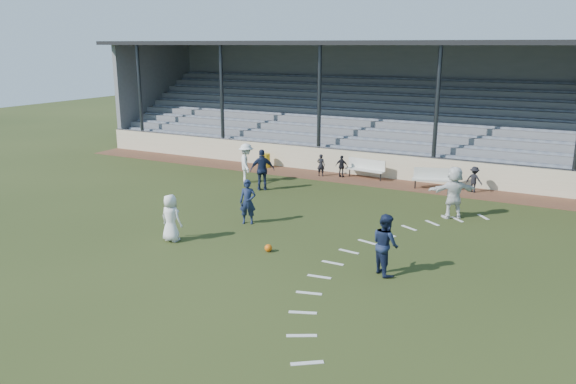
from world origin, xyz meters
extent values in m
plane|color=#283315|center=(0.00, 0.00, 0.00)|extent=(90.00, 90.00, 0.00)
cube|color=#533021|center=(0.00, 10.50, 0.01)|extent=(34.00, 2.00, 0.02)
cube|color=beige|center=(0.00, 11.55, 0.60)|extent=(34.00, 0.18, 1.20)
cube|color=silver|center=(-0.12, 10.85, 0.45)|extent=(2.03, 0.66, 0.06)
cube|color=silver|center=(-0.12, 11.07, 0.70)|extent=(1.99, 0.32, 0.54)
cylinder|color=#2E3036|center=(-0.96, 10.96, 0.22)|extent=(0.06, 0.06, 0.40)
cylinder|color=#2E3036|center=(0.73, 10.74, 0.22)|extent=(0.06, 0.06, 0.40)
cube|color=silver|center=(3.41, 10.36, 0.45)|extent=(2.03, 0.99, 0.06)
cube|color=silver|center=(3.41, 10.58, 0.70)|extent=(1.92, 0.66, 0.54)
cylinder|color=#2E3036|center=(2.60, 10.10, 0.22)|extent=(0.06, 0.06, 0.40)
cylinder|color=#2E3036|center=(4.22, 10.61, 0.22)|extent=(0.06, 0.06, 0.40)
cylinder|color=gold|center=(-5.75, 10.88, 0.39)|extent=(0.47, 0.47, 0.75)
sphere|color=#D25A0C|center=(0.64, -0.06, 0.12)|extent=(0.24, 0.24, 0.24)
imported|color=white|center=(-2.76, -0.68, 0.81)|extent=(0.81, 0.54, 1.61)
imported|color=#16203D|center=(-1.48, 2.13, 0.83)|extent=(0.71, 0.59, 1.66)
imported|color=#16203D|center=(4.48, -0.03, 0.90)|extent=(1.10, 1.08, 1.79)
imported|color=white|center=(-4.89, 7.53, 0.94)|extent=(1.28, 1.40, 1.89)
imported|color=#16203D|center=(-3.49, 6.66, 0.93)|extent=(1.16, 0.99, 1.87)
imported|color=white|center=(5.06, 6.39, 1.01)|extent=(1.86, 1.56, 2.01)
imported|color=black|center=(-2.28, 10.39, 0.58)|extent=(0.43, 0.31, 1.11)
imported|color=black|center=(-1.26, 10.64, 0.57)|extent=(0.65, 0.30, 1.09)
imported|color=black|center=(5.10, 10.65, 0.60)|extent=(0.84, 0.62, 1.16)
cube|color=slate|center=(0.00, 12.10, 0.60)|extent=(34.00, 0.80, 1.20)
cube|color=slate|center=(0.00, 12.20, 1.25)|extent=(33.00, 0.28, 0.10)
cube|color=slate|center=(0.00, 12.90, 0.80)|extent=(34.00, 0.80, 1.60)
cube|color=slate|center=(0.00, 13.00, 1.65)|extent=(33.00, 0.28, 0.10)
cube|color=slate|center=(0.00, 13.70, 1.00)|extent=(34.00, 0.80, 2.00)
cube|color=slate|center=(0.00, 13.80, 2.05)|extent=(33.00, 0.28, 0.10)
cube|color=slate|center=(0.00, 14.50, 1.20)|extent=(34.00, 0.80, 2.40)
cube|color=slate|center=(0.00, 14.60, 2.45)|extent=(33.00, 0.28, 0.10)
cube|color=slate|center=(0.00, 15.30, 1.40)|extent=(34.00, 0.80, 2.80)
cube|color=slate|center=(0.00, 15.40, 2.85)|extent=(33.00, 0.28, 0.10)
cube|color=slate|center=(0.00, 16.10, 1.60)|extent=(34.00, 0.80, 3.20)
cube|color=slate|center=(0.00, 16.20, 3.25)|extent=(33.00, 0.28, 0.10)
cube|color=slate|center=(0.00, 16.90, 1.80)|extent=(34.00, 0.80, 3.60)
cube|color=slate|center=(0.00, 17.00, 3.65)|extent=(33.00, 0.28, 0.10)
cube|color=slate|center=(0.00, 17.70, 2.00)|extent=(34.00, 0.80, 4.00)
cube|color=slate|center=(0.00, 17.80, 4.05)|extent=(33.00, 0.28, 0.10)
cube|color=slate|center=(0.00, 18.50, 2.20)|extent=(34.00, 0.80, 4.40)
cube|color=slate|center=(0.00, 18.60, 4.45)|extent=(33.00, 0.28, 0.10)
cube|color=slate|center=(0.00, 19.10, 3.20)|extent=(34.00, 0.40, 6.40)
cube|color=slate|center=(-16.85, 15.50, 3.20)|extent=(0.30, 7.80, 6.40)
cube|color=black|center=(0.00, 15.20, 6.50)|extent=(34.60, 9.00, 0.22)
cylinder|color=#2E3036|center=(-15.00, 11.65, 3.25)|extent=(0.20, 0.20, 6.50)
cylinder|color=#2E3036|center=(-9.00, 11.65, 3.25)|extent=(0.20, 0.20, 6.50)
cylinder|color=#2E3036|center=(-3.00, 11.65, 3.25)|extent=(0.20, 0.20, 6.50)
cylinder|color=#2E3036|center=(3.00, 11.65, 3.25)|extent=(0.20, 0.20, 6.50)
cylinder|color=#2E3036|center=(0.00, 11.55, 1.25)|extent=(34.00, 0.05, 0.05)
cube|color=silver|center=(6.12, 7.01, 0.01)|extent=(0.54, 0.61, 0.01)
cube|color=silver|center=(5.29, 6.22, 0.01)|extent=(0.59, 0.56, 0.01)
cube|color=silver|center=(4.57, 5.34, 0.01)|extent=(0.64, 0.51, 0.01)
cube|color=silver|center=(3.96, 4.38, 0.01)|extent=(0.67, 0.44, 0.01)
cube|color=silver|center=(3.48, 3.34, 0.01)|extent=(0.70, 0.37, 0.01)
cube|color=silver|center=(3.13, 2.26, 0.01)|extent=(0.71, 0.29, 0.01)
cube|color=silver|center=(2.92, 1.14, 0.01)|extent=(0.71, 0.21, 0.01)
cube|color=silver|center=(2.85, 0.00, 0.01)|extent=(0.70, 0.12, 0.01)
cube|color=silver|center=(2.92, -1.14, 0.01)|extent=(0.71, 0.21, 0.01)
cube|color=silver|center=(3.13, -2.26, 0.01)|extent=(0.71, 0.29, 0.01)
cube|color=silver|center=(3.48, -3.34, 0.01)|extent=(0.70, 0.37, 0.01)
cube|color=silver|center=(3.96, -4.38, 0.01)|extent=(0.67, 0.44, 0.01)
cube|color=silver|center=(4.57, -5.34, 0.01)|extent=(0.64, 0.51, 0.01)
camera|label=1|loc=(9.04, -14.71, 6.43)|focal=35.00mm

